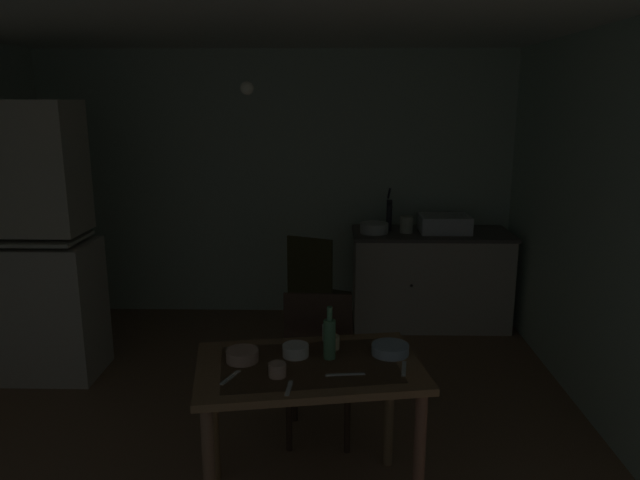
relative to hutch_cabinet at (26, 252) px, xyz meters
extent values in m
plane|color=#876349|center=(1.69, -0.46, -0.95)|extent=(5.38, 5.38, 0.00)
cube|color=#B6C9B3|center=(1.69, 1.47, 0.29)|extent=(4.48, 0.10, 2.47)
cube|color=#B4CCB8|center=(3.93, -0.46, 0.29)|extent=(0.10, 3.87, 2.47)
cube|color=silver|center=(1.69, -0.46, 1.57)|extent=(4.48, 3.87, 0.10)
cube|color=beige|center=(0.00, 0.00, -0.44)|extent=(0.96, 0.52, 1.01)
cube|color=beige|center=(0.00, 0.00, 0.61)|extent=(0.88, 0.44, 0.93)
cube|color=beige|center=(0.00, -0.03, 0.10)|extent=(0.86, 0.47, 0.02)
cube|color=beige|center=(3.11, 1.10, -0.53)|extent=(1.38, 0.60, 0.84)
cube|color=#5D544E|center=(3.11, 1.10, -0.09)|extent=(1.41, 0.63, 0.03)
sphere|color=#2D2823|center=(2.90, 0.79, -0.49)|extent=(0.02, 0.02, 0.02)
cube|color=silver|center=(3.22, 1.10, 0.00)|extent=(0.44, 0.34, 0.15)
cube|color=black|center=(3.22, 1.10, 0.07)|extent=(0.38, 0.28, 0.01)
cylinder|color=#232328|center=(2.73, 1.15, 0.06)|extent=(0.05, 0.05, 0.28)
cylinder|color=#232328|center=(2.73, 1.08, 0.16)|extent=(0.03, 0.12, 0.03)
cylinder|color=#29262F|center=(2.73, 1.21, 0.25)|extent=(0.02, 0.16, 0.12)
cylinder|color=white|center=(2.59, 1.05, -0.04)|extent=(0.25, 0.25, 0.09)
cylinder|color=beige|center=(2.88, 1.07, 0.00)|extent=(0.11, 0.11, 0.15)
cube|color=olive|center=(2.11, -1.47, -0.19)|extent=(1.18, 0.84, 0.04)
cube|color=white|center=(2.11, -1.47, -0.18)|extent=(0.92, 0.66, 0.00)
cylinder|color=#8F5D46|center=(2.63, -1.66, -0.58)|extent=(0.06, 0.06, 0.74)
cylinder|color=olive|center=(1.59, -1.27, -0.58)|extent=(0.06, 0.06, 0.74)
cylinder|color=olive|center=(2.54, -1.11, -0.58)|extent=(0.06, 0.06, 0.74)
cube|color=#352418|center=(2.15, -0.83, -0.51)|extent=(0.41, 0.41, 0.03)
cube|color=#36241B|center=(2.14, -1.01, -0.23)|extent=(0.38, 0.04, 0.52)
cylinder|color=#352418|center=(2.33, -0.66, -0.73)|extent=(0.04, 0.04, 0.42)
cylinder|color=#352418|center=(1.99, -0.65, -0.73)|extent=(0.04, 0.04, 0.42)
cylinder|color=#352418|center=(2.31, -1.00, -0.73)|extent=(0.04, 0.04, 0.42)
cylinder|color=#352418|center=(1.97, -0.99, -0.73)|extent=(0.04, 0.04, 0.42)
cube|color=#2F2A13|center=(2.12, 0.51, -0.50)|extent=(0.53, 0.53, 0.03)
cube|color=#2F2C14|center=(2.05, 0.34, -0.22)|extent=(0.36, 0.17, 0.52)
cylinder|color=#2F2A13|center=(2.34, 0.60, -0.73)|extent=(0.04, 0.04, 0.43)
cylinder|color=#2F2A13|center=(2.03, 0.73, -0.73)|extent=(0.04, 0.04, 0.43)
cylinder|color=#2F2A13|center=(2.21, 0.29, -0.73)|extent=(0.04, 0.04, 0.43)
cylinder|color=#2F2A13|center=(1.90, 0.42, -0.73)|extent=(0.04, 0.04, 0.43)
cylinder|color=#9EB2C6|center=(2.52, -1.34, -0.15)|extent=(0.19, 0.19, 0.05)
cylinder|color=tan|center=(1.79, -1.44, -0.15)|extent=(0.16, 0.16, 0.06)
cylinder|color=white|center=(2.04, -1.37, -0.15)|extent=(0.13, 0.13, 0.06)
cylinder|color=beige|center=(2.23, -1.28, -0.14)|extent=(0.07, 0.07, 0.07)
cylinder|color=#ADD1C1|center=(2.20, -1.17, -0.13)|extent=(0.07, 0.07, 0.09)
cylinder|color=tan|center=(1.97, -1.60, -0.14)|extent=(0.08, 0.08, 0.06)
cylinder|color=#4C7F56|center=(2.21, -1.39, -0.08)|extent=(0.06, 0.06, 0.20)
cylinder|color=#4C7F56|center=(2.21, -1.39, 0.06)|extent=(0.03, 0.03, 0.07)
cube|color=silver|center=(2.29, -1.58, -0.17)|extent=(0.19, 0.04, 0.00)
cube|color=beige|center=(2.57, -1.51, -0.17)|extent=(0.04, 0.16, 0.00)
cube|color=beige|center=(1.76, -1.62, -0.17)|extent=(0.08, 0.15, 0.00)
cube|color=beige|center=(2.03, -1.72, -0.17)|extent=(0.03, 0.14, 0.00)
sphere|color=#F9EFCC|center=(1.72, -0.59, 1.14)|extent=(0.08, 0.08, 0.08)
camera|label=1|loc=(2.22, -4.16, 1.07)|focal=33.67mm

